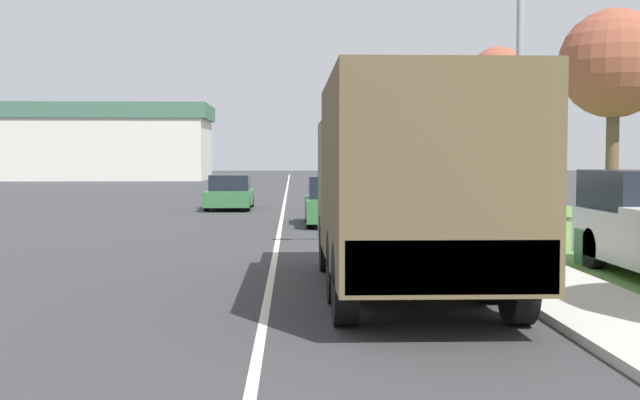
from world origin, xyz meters
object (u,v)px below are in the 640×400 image
object	(u,v)px
car_second_ahead	(230,194)
military_truck	(407,180)
car_nearest_ahead	(335,203)
lamp_post	(510,22)

from	to	relation	value
car_second_ahead	military_truck	bearing A→B (deg)	-78.25
car_nearest_ahead	military_truck	bearing A→B (deg)	-88.12
military_truck	lamp_post	xyz separation A→B (m)	(2.44, 3.26, 2.93)
car_nearest_ahead	car_second_ahead	xyz separation A→B (m)	(-3.88, 7.80, -0.05)
military_truck	lamp_post	world-z (taller)	lamp_post
car_second_ahead	lamp_post	bearing A→B (deg)	-68.84
car_nearest_ahead	car_second_ahead	bearing A→B (deg)	116.43
military_truck	car_nearest_ahead	distance (m)	12.92
military_truck	car_second_ahead	xyz separation A→B (m)	(-4.30, 20.66, -1.13)
military_truck	car_nearest_ahead	xyz separation A→B (m)	(-0.42, 12.87, -1.08)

